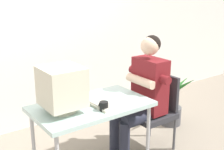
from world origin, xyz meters
TOP-DOWN VIEW (x-y plane):
  - wall_back at (0.30, 1.40)m, footprint 8.00×0.10m
  - desk at (0.00, 0.00)m, footprint 1.13×0.66m
  - crt_monitor at (-0.30, 0.01)m, footprint 0.36×0.37m
  - keyboard at (0.05, -0.03)m, footprint 0.18×0.46m
  - office_chair at (0.86, 0.01)m, footprint 0.47×0.47m
  - person_seated at (0.67, 0.01)m, footprint 0.71×0.59m
  - potted_plant at (1.47, 0.31)m, footprint 0.69×0.60m
  - desk_mug at (0.01, -0.19)m, footprint 0.08×0.09m

SIDE VIEW (x-z plane):
  - potted_plant at x=1.47m, z-range -0.07..0.70m
  - office_chair at x=0.86m, z-range 0.05..0.92m
  - desk at x=0.00m, z-range 0.31..1.05m
  - person_seated at x=0.67m, z-range 0.05..1.39m
  - keyboard at x=0.05m, z-range 0.74..0.77m
  - desk_mug at x=0.01m, z-range 0.74..0.82m
  - crt_monitor at x=-0.30m, z-range 0.76..1.18m
  - wall_back at x=0.30m, z-range 0.00..3.00m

